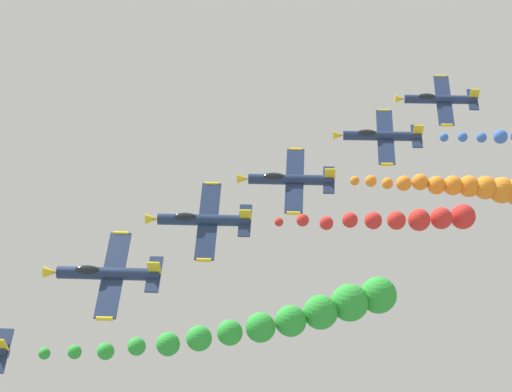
{
  "coord_description": "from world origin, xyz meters",
  "views": [
    {
      "loc": [
        -88.39,
        -5.62,
        154.91
      ],
      "look_at": [
        0.0,
        0.0,
        125.92
      ],
      "focal_mm": 64.59,
      "sensor_mm": 36.0,
      "label": 1
    }
  ],
  "objects_px": {
    "airplane_left_inner": "(106,273)",
    "airplane_left_outer": "(289,179)",
    "airplane_right_inner": "(202,220)",
    "airplane_trailing": "(439,99)",
    "airplane_right_outer": "(380,136)"
  },
  "relations": [
    {
      "from": "airplane_right_inner",
      "to": "airplane_left_outer",
      "type": "bearing_deg",
      "value": -40.97
    },
    {
      "from": "airplane_right_inner",
      "to": "airplane_trailing",
      "type": "relative_size",
      "value": 1.0
    },
    {
      "from": "airplane_right_inner",
      "to": "airplane_right_outer",
      "type": "distance_m",
      "value": 28.12
    },
    {
      "from": "airplane_left_inner",
      "to": "airplane_right_outer",
      "type": "relative_size",
      "value": 1.0
    },
    {
      "from": "airplane_left_outer",
      "to": "airplane_right_outer",
      "type": "distance_m",
      "value": 15.58
    },
    {
      "from": "airplane_right_inner",
      "to": "airplane_right_outer",
      "type": "relative_size",
      "value": 1.0
    },
    {
      "from": "airplane_trailing",
      "to": "airplane_right_outer",
      "type": "bearing_deg",
      "value": 142.65
    },
    {
      "from": "airplane_trailing",
      "to": "airplane_left_outer",
      "type": "bearing_deg",
      "value": 140.33
    },
    {
      "from": "airplane_left_inner",
      "to": "airplane_left_outer",
      "type": "bearing_deg",
      "value": -37.14
    },
    {
      "from": "airplane_left_inner",
      "to": "airplane_left_outer",
      "type": "height_order",
      "value": "airplane_left_outer"
    },
    {
      "from": "airplane_right_outer",
      "to": "airplane_right_inner",
      "type": "bearing_deg",
      "value": 138.67
    },
    {
      "from": "airplane_right_outer",
      "to": "airplane_trailing",
      "type": "height_order",
      "value": "airplane_trailing"
    },
    {
      "from": "airplane_left_inner",
      "to": "airplane_trailing",
      "type": "distance_m",
      "value": 54.2
    },
    {
      "from": "airplane_left_outer",
      "to": "airplane_right_outer",
      "type": "bearing_deg",
      "value": -41.62
    },
    {
      "from": "airplane_right_inner",
      "to": "airplane_right_outer",
      "type": "xyz_separation_m",
      "value": [
        20.96,
        -18.44,
        3.34
      ]
    }
  ]
}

